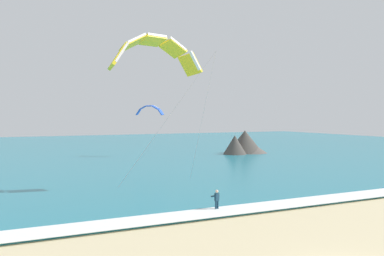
# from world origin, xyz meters

# --- Properties ---
(sea) EXTENTS (200.00, 120.00, 0.20)m
(sea) POSITION_xyz_m (0.00, 71.71, 0.10)
(sea) COLOR teal
(sea) RESTS_ON ground
(surf_foam) EXTENTS (200.00, 2.68, 0.04)m
(surf_foam) POSITION_xyz_m (0.00, 12.71, 0.22)
(surf_foam) COLOR white
(surf_foam) RESTS_ON sea
(surfboard) EXTENTS (0.81, 1.47, 0.09)m
(surfboard) POSITION_xyz_m (0.15, 13.47, 0.03)
(surfboard) COLOR yellow
(surfboard) RESTS_ON ground
(kitesurfer) EXTENTS (0.62, 0.61, 1.69)m
(kitesurfer) POSITION_xyz_m (0.15, 13.49, 0.94)
(kitesurfer) COLOR #143347
(kitesurfer) RESTS_ON ground
(kite_primary) EXTENTS (9.50, 9.56, 13.45)m
(kite_primary) POSITION_xyz_m (-1.79, 21.59, 13.22)
(kite_primary) COLOR yellow
(kite_distant) EXTENTS (4.32, 4.07, 1.79)m
(kite_distant) POSITION_xyz_m (9.32, 54.08, 8.41)
(kite_distant) COLOR blue
(headland_right) EXTENTS (9.83, 7.62, 4.44)m
(headland_right) POSITION_xyz_m (27.32, 51.51, 1.86)
(headland_right) COLOR #56514C
(headland_right) RESTS_ON ground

